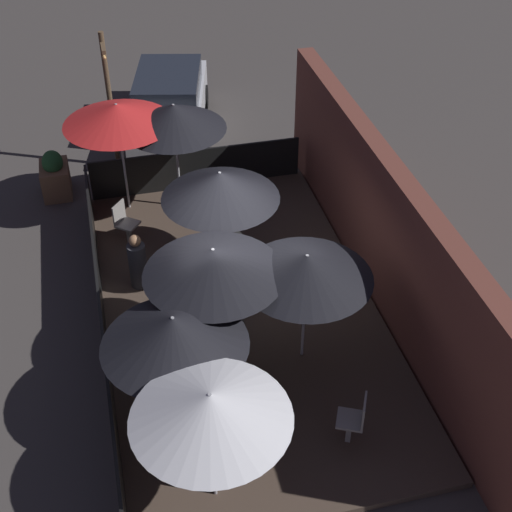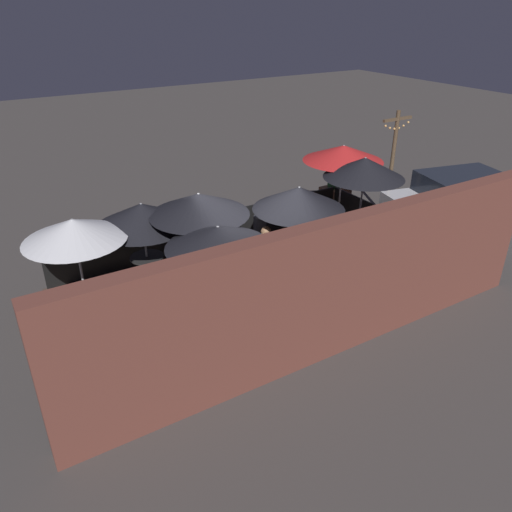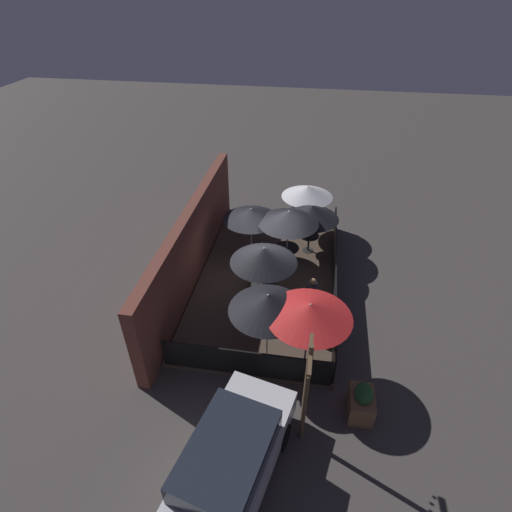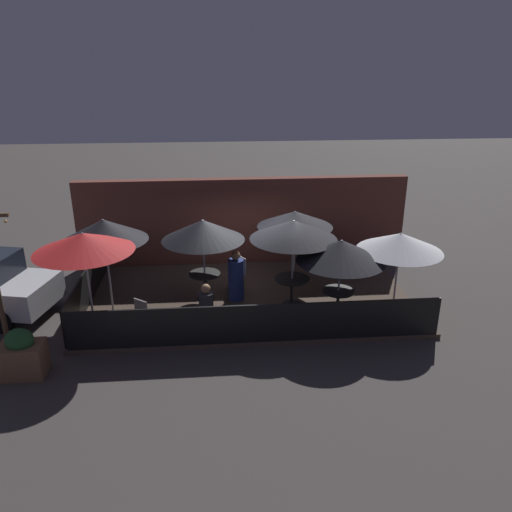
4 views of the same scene
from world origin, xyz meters
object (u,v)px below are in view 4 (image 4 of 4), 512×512
at_px(dining_table_1, 338,296).
at_px(dining_table_2, 205,279).
at_px(patio_chair_2, 239,272).
at_px(patron_1, 236,278).
at_px(patio_umbrella_3, 400,242).
at_px(patron_0, 206,308).
at_px(patio_umbrella_0, 294,230).
at_px(dining_table_0, 292,283).
at_px(patio_umbrella_5, 83,242).
at_px(patio_umbrella_2, 203,230).
at_px(patio_chair_0, 145,314).
at_px(patio_umbrella_4, 104,230).
at_px(patio_chair_1, 356,261).
at_px(planter_box, 22,355).
at_px(patio_umbrella_6, 295,219).
at_px(patio_umbrella_1, 341,251).

xyz_separation_m(dining_table_1, dining_table_2, (-3.33, 1.35, 0.01)).
distance_m(patio_chair_2, patron_1, 0.63).
height_order(patio_umbrella_3, patron_0, patio_umbrella_3).
distance_m(patio_umbrella_0, dining_table_0, 1.48).
bearing_deg(patio_umbrella_5, patio_umbrella_2, 30.86).
relative_size(patio_umbrella_3, patio_chair_0, 2.35).
distance_m(patio_umbrella_0, dining_table_1, 2.00).
distance_m(patio_umbrella_4, patio_chair_0, 2.36).
xyz_separation_m(patio_umbrella_4, patio_chair_1, (6.88, 1.53, -1.66)).
height_order(dining_table_0, patron_0, patron_0).
bearing_deg(patio_umbrella_3, patio_umbrella_2, 167.11).
relative_size(patio_umbrella_5, planter_box, 2.30).
height_order(patio_umbrella_6, patron_0, patio_umbrella_6).
height_order(patio_chair_0, planter_box, planter_box).
distance_m(patio_umbrella_0, patio_chair_1, 3.15).
bearing_deg(patio_umbrella_0, patio_chair_2, 141.20).
distance_m(patio_umbrella_3, patio_umbrella_6, 3.03).
bearing_deg(planter_box, patio_chair_2, 37.62).
bearing_deg(patio_umbrella_2, patio_chair_2, 29.04).
distance_m(patio_umbrella_5, patron_0, 3.20).
height_order(patio_umbrella_6, patio_chair_2, patio_umbrella_6).
bearing_deg(patio_chair_0, patio_umbrella_4, 76.93).
relative_size(patio_umbrella_3, patio_chair_2, 2.23).
xyz_separation_m(patio_chair_2, patron_0, (-0.89, -2.15, -0.01)).
bearing_deg(patio_umbrella_3, patron_0, -173.83).
xyz_separation_m(patio_chair_0, patron_0, (1.44, 0.11, 0.03)).
bearing_deg(patio_umbrella_6, patio_chair_0, -146.67).
bearing_deg(dining_table_2, patio_umbrella_1, -22.12).
distance_m(dining_table_2, patron_1, 0.84).
xyz_separation_m(patio_umbrella_1, patron_0, (-3.28, -0.28, -1.27)).
bearing_deg(patio_umbrella_1, planter_box, -166.17).
distance_m(patio_chair_0, patio_chair_2, 3.24).
distance_m(patio_umbrella_1, patio_chair_1, 2.97).
bearing_deg(patio_umbrella_4, patio_chair_1, 12.53).
bearing_deg(patio_umbrella_2, dining_table_0, -13.84).
distance_m(patio_umbrella_6, dining_table_0, 1.96).
bearing_deg(dining_table_1, patio_umbrella_6, 109.33).
distance_m(patio_umbrella_4, dining_table_0, 4.95).
xyz_separation_m(patio_umbrella_1, patron_1, (-2.49, 1.25, -1.17)).
distance_m(patio_umbrella_4, patron_1, 3.61).
xyz_separation_m(dining_table_1, patio_chair_1, (1.15, 2.43, -0.06)).
height_order(patio_umbrella_2, planter_box, patio_umbrella_2).
distance_m(patio_umbrella_5, planter_box, 2.69).
height_order(patio_umbrella_1, patio_chair_0, patio_umbrella_1).
bearing_deg(patron_1, patio_umbrella_6, 131.91).
distance_m(dining_table_2, patron_0, 1.64).
distance_m(patio_umbrella_2, patio_chair_1, 4.82).
xyz_separation_m(dining_table_0, planter_box, (-6.04, -2.53, -0.25)).
height_order(patio_umbrella_0, patio_umbrella_4, patio_umbrella_4).
bearing_deg(patron_1, dining_table_1, 76.32).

